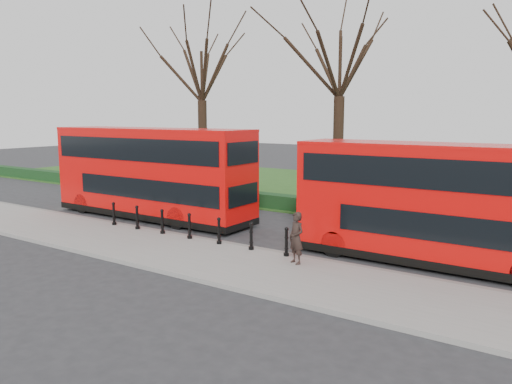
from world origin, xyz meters
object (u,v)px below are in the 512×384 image
Objects in this scene: bus_rear at (449,206)px; bus_lead at (151,173)px; bollard_row at (189,226)px; pedestrian at (296,238)px.

bus_lead is at bearing 179.21° from bus_rear.
bollard_row is 9.88m from bus_rear.
bus_rear reaches higher than bollard_row.
bollard_row is 5.23× the size of pedestrian.
bollard_row is at bearing -162.21° from pedestrian.
bollard_row is 5.66m from bus_lead.
bus_rear is at bearing -0.79° from bus_lead.
bus_lead is at bearing -173.35° from pedestrian.
bus_rear is (9.47, 2.39, 1.45)m from bollard_row.
pedestrian is (5.29, -0.60, 0.39)m from bollard_row.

